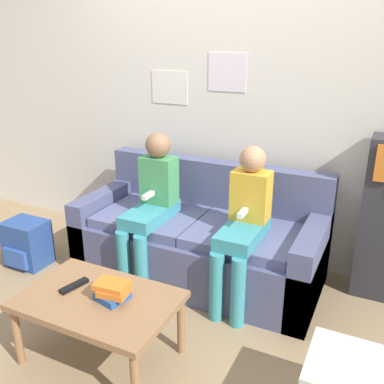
{
  "coord_description": "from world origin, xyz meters",
  "views": [
    {
      "loc": [
        1.17,
        -2.04,
        1.69
      ],
      "look_at": [
        0.0,
        0.36,
        0.69
      ],
      "focal_mm": 40.0,
      "sensor_mm": 36.0,
      "label": 1
    }
  ],
  "objects_px": {
    "person_right": "(244,221)",
    "tv_remote": "(74,286)",
    "backpack": "(27,243)",
    "couch": "(200,240)",
    "coffee_table": "(98,305)",
    "person_left": "(151,201)"
  },
  "relations": [
    {
      "from": "person_right",
      "to": "tv_remote",
      "type": "distance_m",
      "value": 1.09
    },
    {
      "from": "tv_remote",
      "to": "backpack",
      "type": "height_order",
      "value": "tv_remote"
    },
    {
      "from": "couch",
      "to": "backpack",
      "type": "bearing_deg",
      "value": -160.24
    },
    {
      "from": "couch",
      "to": "coffee_table",
      "type": "relative_size",
      "value": 2.11
    },
    {
      "from": "tv_remote",
      "to": "backpack",
      "type": "relative_size",
      "value": 0.49
    },
    {
      "from": "person_right",
      "to": "backpack",
      "type": "height_order",
      "value": "person_right"
    },
    {
      "from": "couch",
      "to": "tv_remote",
      "type": "distance_m",
      "value": 1.07
    },
    {
      "from": "person_right",
      "to": "tv_remote",
      "type": "xyz_separation_m",
      "value": [
        -0.67,
        -0.83,
        -0.18
      ]
    },
    {
      "from": "coffee_table",
      "to": "tv_remote",
      "type": "relative_size",
      "value": 4.71
    },
    {
      "from": "coffee_table",
      "to": "person_left",
      "type": "height_order",
      "value": "person_left"
    },
    {
      "from": "couch",
      "to": "person_right",
      "type": "xyz_separation_m",
      "value": [
        0.39,
        -0.19,
        0.31
      ]
    },
    {
      "from": "person_left",
      "to": "person_right",
      "type": "xyz_separation_m",
      "value": [
        0.68,
        -0.0,
        -0.01
      ]
    },
    {
      "from": "coffee_table",
      "to": "backpack",
      "type": "relative_size",
      "value": 2.32
    },
    {
      "from": "coffee_table",
      "to": "tv_remote",
      "type": "distance_m",
      "value": 0.18
    },
    {
      "from": "couch",
      "to": "tv_remote",
      "type": "height_order",
      "value": "couch"
    },
    {
      "from": "person_right",
      "to": "coffee_table",
      "type": "bearing_deg",
      "value": -120.3
    },
    {
      "from": "tv_remote",
      "to": "person_left",
      "type": "bearing_deg",
      "value": 104.64
    },
    {
      "from": "couch",
      "to": "person_left",
      "type": "bearing_deg",
      "value": -148.09
    },
    {
      "from": "couch",
      "to": "tv_remote",
      "type": "bearing_deg",
      "value": -105.6
    },
    {
      "from": "couch",
      "to": "backpack",
      "type": "relative_size",
      "value": 4.9
    },
    {
      "from": "person_left",
      "to": "tv_remote",
      "type": "xyz_separation_m",
      "value": [
        0.01,
        -0.84,
        -0.2
      ]
    },
    {
      "from": "couch",
      "to": "person_left",
      "type": "relative_size",
      "value": 1.65
    }
  ]
}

